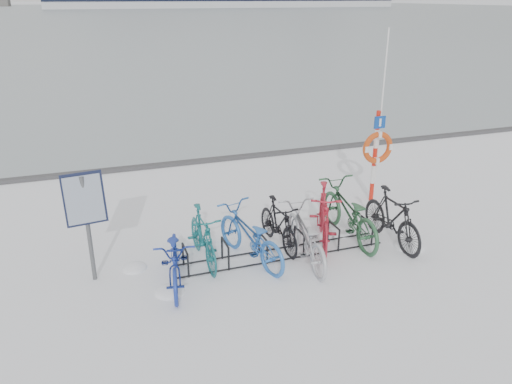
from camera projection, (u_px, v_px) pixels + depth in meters
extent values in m
plane|color=white|center=(281.00, 255.00, 9.33)|extent=(900.00, 900.00, 0.00)
cube|color=#9DA9B2|center=(84.00, 12.00, 145.55)|extent=(400.00, 298.00, 0.02)
cube|color=#3F3F42|center=(206.00, 161.00, 14.50)|extent=(400.00, 0.25, 0.10)
cylinder|color=black|center=(188.00, 266.00, 8.51)|extent=(0.04, 0.04, 0.44)
cylinder|color=black|center=(183.00, 254.00, 8.90)|extent=(0.04, 0.04, 0.44)
cylinder|color=black|center=(185.00, 249.00, 8.62)|extent=(0.04, 0.44, 0.04)
cylinder|color=black|center=(229.00, 259.00, 8.73)|extent=(0.04, 0.04, 0.44)
cylinder|color=black|center=(222.00, 248.00, 9.11)|extent=(0.04, 0.04, 0.44)
cylinder|color=black|center=(225.00, 242.00, 8.84)|extent=(0.04, 0.44, 0.04)
cylinder|color=black|center=(267.00, 253.00, 8.95)|extent=(0.04, 0.04, 0.44)
cylinder|color=black|center=(259.00, 242.00, 9.33)|extent=(0.04, 0.04, 0.44)
cylinder|color=black|center=(263.00, 236.00, 9.06)|extent=(0.04, 0.44, 0.04)
cylinder|color=black|center=(304.00, 246.00, 9.17)|extent=(0.04, 0.04, 0.44)
cylinder|color=black|center=(294.00, 236.00, 9.55)|extent=(0.04, 0.04, 0.44)
cylinder|color=black|center=(299.00, 231.00, 9.28)|extent=(0.04, 0.44, 0.04)
cylinder|color=black|center=(339.00, 241.00, 9.39)|extent=(0.04, 0.04, 0.44)
cylinder|color=black|center=(328.00, 231.00, 9.77)|extent=(0.04, 0.04, 0.44)
cylinder|color=black|center=(334.00, 225.00, 9.50)|extent=(0.04, 0.44, 0.04)
cylinder|color=black|center=(372.00, 235.00, 9.61)|extent=(0.04, 0.04, 0.44)
cylinder|color=black|center=(361.00, 226.00, 9.99)|extent=(0.04, 0.04, 0.44)
cylinder|color=black|center=(367.00, 220.00, 9.72)|extent=(0.04, 0.44, 0.04)
cylinder|color=black|center=(286.00, 259.00, 9.13)|extent=(4.00, 0.03, 0.03)
cylinder|color=black|center=(277.00, 249.00, 9.52)|extent=(4.00, 0.03, 0.03)
cylinder|color=#595B5E|center=(88.00, 230.00, 8.19)|extent=(0.07, 0.07, 1.86)
cube|color=black|center=(84.00, 199.00, 7.96)|extent=(0.67, 0.32, 0.84)
cube|color=#8C99AD|center=(84.00, 199.00, 7.92)|extent=(0.60, 0.24, 0.75)
cylinder|color=red|center=(371.00, 191.00, 11.76)|extent=(0.10, 0.10, 0.43)
cylinder|color=silver|center=(373.00, 174.00, 11.60)|extent=(0.10, 0.10, 0.43)
cylinder|color=red|center=(375.00, 157.00, 11.44)|extent=(0.10, 0.10, 0.43)
cylinder|color=silver|center=(376.00, 139.00, 11.29)|extent=(0.10, 0.10, 0.43)
cylinder|color=red|center=(378.00, 120.00, 11.13)|extent=(0.10, 0.10, 0.43)
torus|color=#C64312|center=(378.00, 148.00, 11.28)|extent=(0.75, 0.13, 0.75)
cube|color=#0D3B96|center=(380.00, 122.00, 11.07)|extent=(0.27, 0.03, 0.27)
cylinder|color=silver|center=(381.00, 119.00, 11.20)|extent=(0.04, 0.04, 3.89)
imported|color=#1C3398|center=(175.00, 257.00, 8.28)|extent=(0.94, 1.92, 0.96)
imported|color=#156166|center=(203.00, 235.00, 8.95)|extent=(0.53, 1.73, 1.03)
imported|color=blue|center=(250.00, 234.00, 8.97)|extent=(1.23, 2.09, 1.04)
imported|color=black|center=(278.00, 223.00, 9.51)|extent=(0.56, 1.64, 0.97)
imported|color=#ABACB3|center=(305.00, 234.00, 8.97)|extent=(0.83, 2.02, 1.03)
imported|color=#B02131|center=(324.00, 215.00, 9.57)|extent=(1.28, 2.03, 1.18)
imported|color=#2A5937|center=(348.00, 211.00, 9.81)|extent=(0.77, 2.18, 1.14)
imported|color=black|center=(392.00, 216.00, 9.61)|extent=(0.57, 1.86, 1.11)
ellipsoid|color=white|center=(395.00, 226.00, 10.47)|extent=(0.45, 0.45, 0.16)
ellipsoid|color=white|center=(170.00, 292.00, 8.16)|extent=(0.49, 0.49, 0.17)
ellipsoid|color=white|center=(135.00, 268.00, 8.87)|extent=(0.45, 0.45, 0.16)
ellipsoid|color=white|center=(338.00, 233.00, 10.18)|extent=(0.54, 0.54, 0.19)
ellipsoid|color=white|center=(409.00, 247.00, 9.62)|extent=(0.59, 0.59, 0.21)
ellipsoid|color=white|center=(297.00, 230.00, 10.33)|extent=(0.34, 0.34, 0.12)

